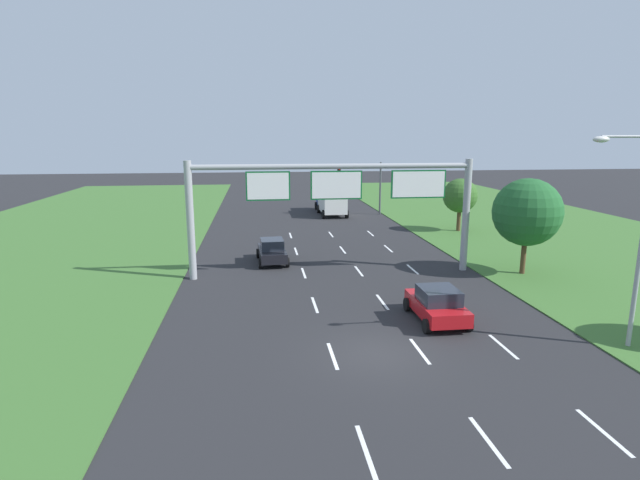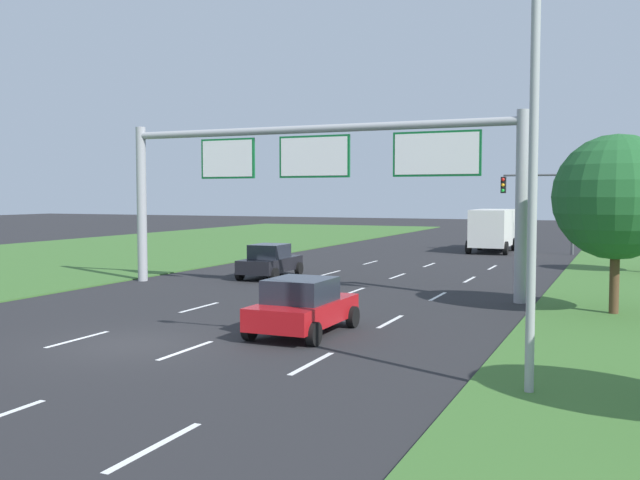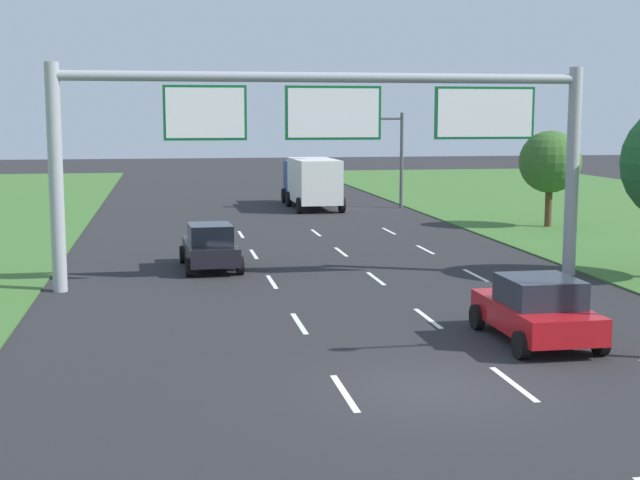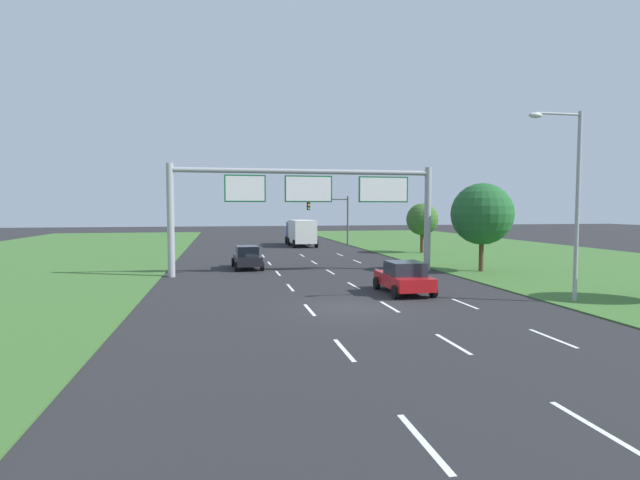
% 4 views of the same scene
% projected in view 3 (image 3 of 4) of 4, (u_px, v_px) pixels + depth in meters
% --- Properties ---
extents(ground_plane, '(200.00, 200.00, 0.00)m').
position_uv_depth(ground_plane, '(430.00, 388.00, 17.76)').
color(ground_plane, '#262628').
extents(lane_dashes_inner_left, '(0.14, 44.40, 0.01)m').
position_uv_depth(lane_dashes_inner_left, '(319.00, 353.00, 20.38)').
color(lane_dashes_inner_left, white).
rests_on(lane_dashes_inner_left, ground_plane).
extents(lane_dashes_inner_right, '(0.14, 44.40, 0.01)m').
position_uv_depth(lane_dashes_inner_right, '(465.00, 346.00, 20.98)').
color(lane_dashes_inner_right, white).
rests_on(lane_dashes_inner_right, ground_plane).
extents(lane_dashes_slip, '(0.14, 44.40, 0.01)m').
position_uv_depth(lane_dashes_slip, '(603.00, 340.00, 21.57)').
color(lane_dashes_slip, white).
rests_on(lane_dashes_slip, ground_plane).
extents(car_near_red, '(2.12, 3.95, 1.60)m').
position_uv_depth(car_near_red, '(537.00, 309.00, 21.29)').
color(car_near_red, red).
rests_on(car_near_red, ground_plane).
extents(car_lead_silver, '(2.13, 4.09, 1.60)m').
position_uv_depth(car_lead_silver, '(210.00, 247.00, 31.59)').
color(car_lead_silver, black).
rests_on(car_lead_silver, ground_plane).
extents(box_truck, '(2.76, 7.54, 2.93)m').
position_uv_depth(box_truck, '(311.00, 181.00, 52.60)').
color(box_truck, navy).
rests_on(box_truck, ground_plane).
extents(sign_gantry, '(17.24, 0.44, 7.00)m').
position_uv_depth(sign_gantry, '(336.00, 130.00, 28.37)').
color(sign_gantry, '#9EA0A5').
rests_on(sign_gantry, ground_plane).
extents(traffic_light_mast, '(4.76, 0.49, 5.60)m').
position_uv_depth(traffic_light_mast, '(370.00, 143.00, 51.87)').
color(traffic_light_mast, '#47494F').
rests_on(traffic_light_mast, ground_plane).
extents(roadside_tree_far, '(3.00, 3.00, 4.71)m').
position_uv_depth(roadside_tree_far, '(550.00, 162.00, 42.96)').
color(roadside_tree_far, '#513823').
rests_on(roadside_tree_far, ground_plane).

